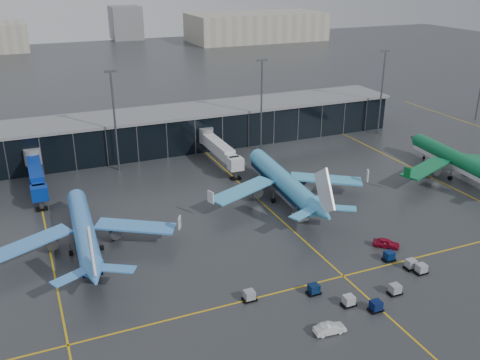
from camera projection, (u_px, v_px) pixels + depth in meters
name	position (u px, v px, depth m)	size (l,w,h in m)	color
ground	(253.00, 247.00, 99.52)	(600.00, 600.00, 0.00)	#282B2D
terminal_pier	(163.00, 130.00, 150.30)	(142.00, 17.00, 10.70)	black
jet_bridges	(36.00, 174.00, 121.73)	(94.00, 27.50, 7.20)	#595B60
flood_masts	(192.00, 109.00, 138.72)	(203.00, 0.50, 25.50)	#595B60
distant_hangars	(151.00, 30.00, 344.44)	(260.00, 71.00, 22.00)	#B2AD99
taxi_lines	(276.00, 215.00, 112.18)	(220.00, 120.00, 0.02)	gold
airliner_arkefly	(82.00, 217.00, 97.18)	(35.31, 40.21, 12.36)	#428BDA
airliner_klm_near	(283.00, 169.00, 118.31)	(38.25, 43.56, 13.39)	#42A6DB
airliner_aer_lingus	(458.00, 150.00, 130.65)	(37.59, 42.81, 13.16)	#0C693A
baggage_carts	(365.00, 283.00, 86.96)	(32.36, 12.92, 1.70)	black
mobile_airstair	(300.00, 215.00, 110.49)	(2.29, 3.26, 3.45)	silver
service_van_red	(386.00, 243.00, 99.33)	(1.95, 4.84, 1.65)	maroon
service_van_white	(330.00, 328.00, 76.20)	(1.64, 4.70, 1.55)	silver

